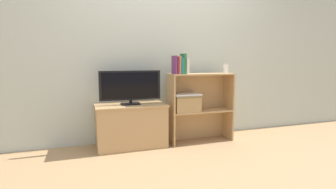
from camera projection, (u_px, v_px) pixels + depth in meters
ground_plane at (172, 148)px, 3.14m from camera, size 16.00×16.00×0.00m
wall_back at (160, 48)px, 3.41m from camera, size 10.00×0.05×2.40m
tv_stand at (131, 125)px, 3.16m from camera, size 0.84×0.43×0.52m
tv at (130, 86)px, 3.10m from camera, size 0.73×0.14×0.40m
bookshelf_lower_tier at (199, 121)px, 3.43m from camera, size 0.82×0.27×0.41m
bookshelf_upper_tier at (199, 87)px, 3.37m from camera, size 0.82×0.27×0.47m
book_plum at (174, 65)px, 3.13m from camera, size 0.02×0.16×0.22m
book_maroon at (176, 65)px, 3.14m from camera, size 0.02×0.15×0.21m
book_tan at (179, 65)px, 3.15m from camera, size 0.02×0.13×0.21m
book_teal at (181, 66)px, 3.16m from camera, size 0.03×0.16×0.20m
book_forest at (183, 64)px, 3.17m from camera, size 0.03×0.14×0.24m
book_ivory at (186, 66)px, 3.19m from camera, size 0.03×0.13×0.18m
baby_monitor at (226, 69)px, 3.40m from camera, size 0.05×0.03×0.14m
storage_basket_left at (186, 103)px, 3.26m from camera, size 0.33×0.24×0.20m
laptop at (186, 94)px, 3.25m from camera, size 0.34×0.22×0.02m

